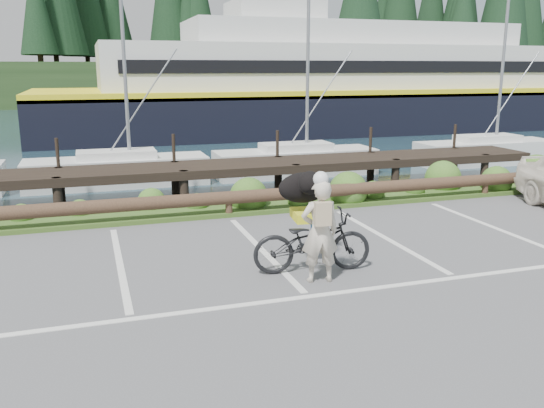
% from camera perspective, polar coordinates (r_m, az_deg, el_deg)
% --- Properties ---
extents(ground, '(72.00, 72.00, 0.00)m').
position_cam_1_polar(ground, '(9.10, 2.68, -8.26)').
color(ground, '#4F4F51').
extents(harbor_backdrop, '(170.00, 160.00, 30.00)m').
position_cam_1_polar(harbor_backdrop, '(86.46, -15.88, 10.64)').
color(harbor_backdrop, '#162C36').
rests_on(harbor_backdrop, ground).
extents(vegetation_strip, '(34.00, 1.60, 0.10)m').
position_cam_1_polar(vegetation_strip, '(13.94, -4.96, -0.38)').
color(vegetation_strip, '#3D5B21').
rests_on(vegetation_strip, ground).
extents(log_rail, '(32.00, 0.30, 0.60)m').
position_cam_1_polar(log_rail, '(13.29, -4.27, -1.27)').
color(log_rail, '#443021').
rests_on(log_rail, ground).
extents(bicycle, '(2.07, 0.95, 1.05)m').
position_cam_1_polar(bicycle, '(9.63, 4.01, -3.74)').
color(bicycle, black).
rests_on(bicycle, ground).
extents(cyclist, '(0.65, 0.47, 1.66)m').
position_cam_1_polar(cyclist, '(9.11, 4.75, -2.75)').
color(cyclist, beige).
rests_on(cyclist, ground).
extents(dog, '(0.57, 0.98, 0.54)m').
position_cam_1_polar(dog, '(10.03, 3.19, 1.65)').
color(dog, black).
rests_on(dog, bicycle).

